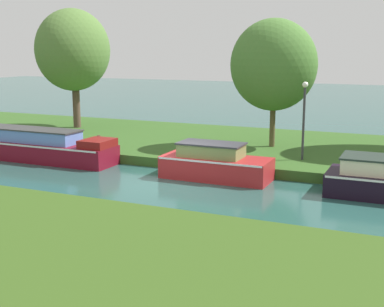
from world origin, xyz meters
The scene contains 9 objects.
ground_plane centered at (0.00, 0.00, 0.00)m, with size 120.00×120.00×0.00m, color #26534D.
riverbank_far centered at (0.00, 7.00, 0.20)m, with size 72.00×10.00×0.40m, color #335921.
red_barge centered at (1.16, 1.20, 0.59)m, with size 4.13×1.64×1.38m.
maroon_narrowboat centered at (-8.71, 1.20, 0.62)m, with size 10.63×1.68×1.41m.
willow_tree_left centered at (-10.04, 7.83, 4.78)m, with size 3.95×4.57×6.68m.
willow_tree_centre centered at (1.90, 6.41, 4.14)m, with size 3.93×3.39×5.80m.
lamp_post centered at (3.83, 4.15, 2.37)m, with size 0.24×0.24×3.17m.
mooring_post_near centered at (-5.06, 2.71, 0.72)m, with size 0.15×0.15×0.63m, color brown.
mooring_post_far centered at (0.92, 2.71, 0.67)m, with size 0.16×0.16×0.55m, color #443330.
Camera 1 is at (8.11, -16.71, 4.82)m, focal length 48.66 mm.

